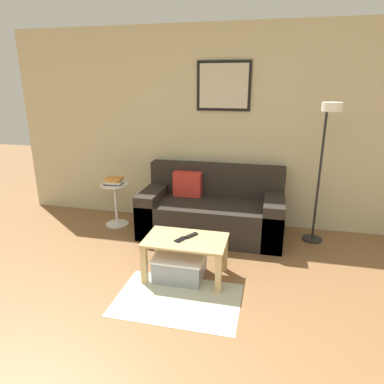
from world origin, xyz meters
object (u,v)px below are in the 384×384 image
(cell_phone, at_px, (181,239))
(couch, at_px, (212,211))
(book_stack, at_px, (114,181))
(coffee_table, at_px, (186,247))
(storage_bin, at_px, (180,266))
(remote_control, at_px, (191,235))
(side_table, at_px, (116,200))
(floor_lamp, at_px, (325,149))

(cell_phone, bearing_deg, couch, 110.26)
(cell_phone, bearing_deg, book_stack, 163.39)
(coffee_table, bearing_deg, book_stack, 139.60)
(storage_bin, height_order, remote_control, remote_control)
(coffee_table, xyz_separation_m, book_stack, (-1.23, 1.05, 0.30))
(cell_phone, bearing_deg, side_table, 163.18)
(side_table, distance_m, cell_phone, 1.62)
(storage_bin, xyz_separation_m, remote_control, (0.09, 0.09, 0.30))
(side_table, relative_size, remote_control, 3.86)
(storage_bin, distance_m, floor_lamp, 1.99)
(remote_control, bearing_deg, storage_bin, -104.64)
(couch, height_order, storage_bin, couch)
(coffee_table, height_order, storage_bin, coffee_table)
(storage_bin, xyz_separation_m, floor_lamp, (1.37, 0.99, 1.05))
(couch, bearing_deg, coffee_table, -93.44)
(couch, relative_size, cell_phone, 12.50)
(side_table, relative_size, book_stack, 2.28)
(book_stack, distance_m, cell_phone, 1.62)
(storage_bin, bearing_deg, remote_control, 43.59)
(remote_control, bearing_deg, side_table, 173.89)
(book_stack, distance_m, remote_control, 1.62)
(couch, xyz_separation_m, cell_phone, (-0.11, -1.13, 0.12))
(coffee_table, xyz_separation_m, storage_bin, (-0.05, -0.02, -0.20))
(coffee_table, bearing_deg, storage_bin, -158.95)
(couch, distance_m, coffee_table, 1.10)
(couch, relative_size, floor_lamp, 1.05)
(couch, xyz_separation_m, coffee_table, (-0.07, -1.10, 0.02))
(floor_lamp, bearing_deg, cell_phone, -143.44)
(side_table, bearing_deg, couch, 1.55)
(remote_control, bearing_deg, cell_phone, -96.30)
(floor_lamp, xyz_separation_m, book_stack, (-2.54, 0.08, -0.55))
(side_table, bearing_deg, book_stack, -61.85)
(side_table, xyz_separation_m, book_stack, (0.01, -0.02, 0.27))
(coffee_table, relative_size, side_table, 1.37)
(couch, distance_m, side_table, 1.31)
(coffee_table, relative_size, cell_phone, 5.66)
(floor_lamp, bearing_deg, side_table, 177.96)
(coffee_table, distance_m, storage_bin, 0.21)
(storage_bin, height_order, side_table, side_table)
(remote_control, bearing_deg, couch, 120.30)
(coffee_table, bearing_deg, couch, 86.56)
(couch, distance_m, storage_bin, 1.14)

